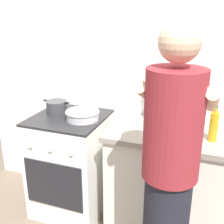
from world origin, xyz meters
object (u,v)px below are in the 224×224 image
at_px(person, 169,181).
at_px(spice_bottle, 176,125).
at_px(oil_bottle, 214,126).
at_px(stove_range, 71,164).
at_px(utensil_crock, 151,107).
at_px(mixing_bowl, 82,115).
at_px(pot, 56,107).

bearing_deg(person, spice_bottle, 95.36).
bearing_deg(spice_bottle, oil_bottle, -18.16).
relative_size(stove_range, spice_bottle, 10.43).
height_order(stove_range, utensil_crock, utensil_crock).
height_order(mixing_bowl, oil_bottle, oil_bottle).
distance_m(utensil_crock, oil_bottle, 0.56).
xyz_separation_m(mixing_bowl, oil_bottle, (1.01, -0.06, 0.07)).
relative_size(spice_bottle, person, 0.05).
xyz_separation_m(stove_range, oil_bottle, (1.15, -0.07, 0.56)).
height_order(pot, mixing_bowl, pot).
distance_m(pot, utensil_crock, 0.81).
distance_m(pot, mixing_bowl, 0.29).
bearing_deg(stove_range, mixing_bowl, -6.93).
bearing_deg(utensil_crock, spice_bottle, -39.71).
bearing_deg(mixing_bowl, utensil_crock, 23.30).
bearing_deg(utensil_crock, stove_range, -162.65).
bearing_deg(mixing_bowl, stove_range, 173.07).
relative_size(mixing_bowl, oil_bottle, 1.10).
distance_m(oil_bottle, person, 0.59).
height_order(pot, spice_bottle, pot).
height_order(utensil_crock, oil_bottle, utensil_crock).
height_order(oil_bottle, person, person).
distance_m(mixing_bowl, person, 1.00).
xyz_separation_m(utensil_crock, person, (0.29, -0.81, -0.13)).
height_order(stove_range, oil_bottle, oil_bottle).
xyz_separation_m(stove_range, spice_bottle, (0.88, 0.01, 0.49)).
height_order(utensil_crock, spice_bottle, utensil_crock).
distance_m(spice_bottle, oil_bottle, 0.28).
bearing_deg(mixing_bowl, pot, 167.05).
bearing_deg(mixing_bowl, oil_bottle, -3.21).
relative_size(stove_range, pot, 3.73).
bearing_deg(person, pot, 148.91).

